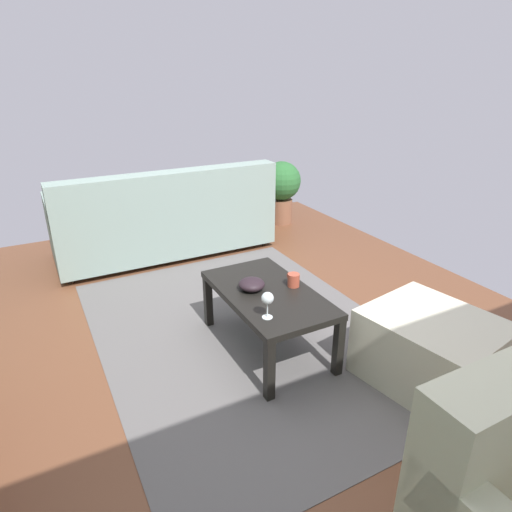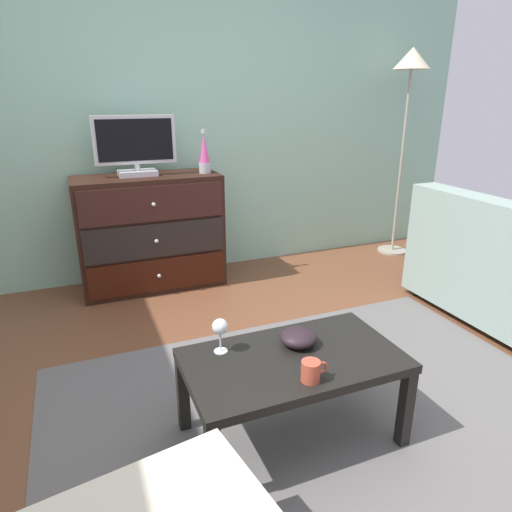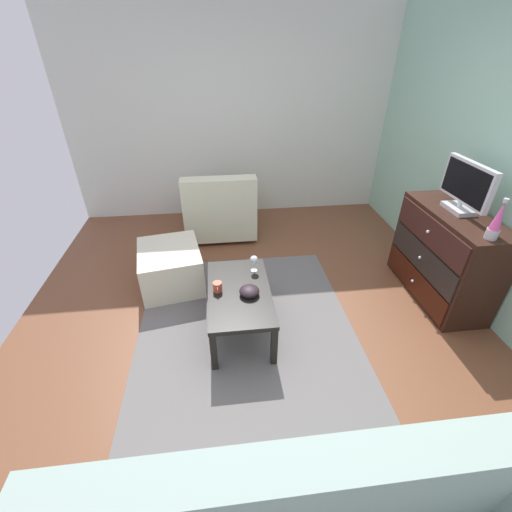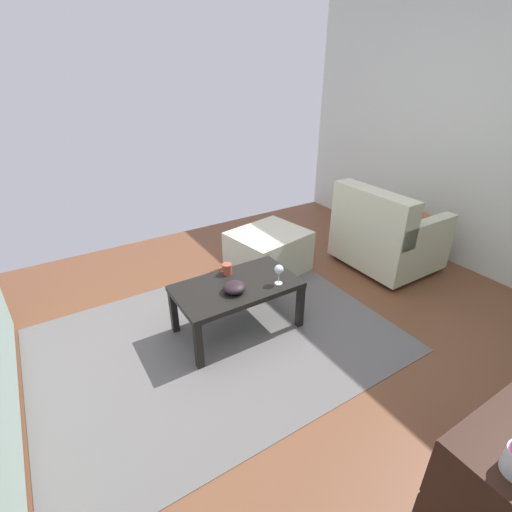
{
  "view_description": "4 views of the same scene",
  "coord_description": "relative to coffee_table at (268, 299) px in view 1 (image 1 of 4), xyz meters",
  "views": [
    {
      "loc": [
        -2.13,
        0.96,
        1.7
      ],
      "look_at": [
        0.12,
        -0.23,
        0.61
      ],
      "focal_mm": 31.03,
      "sensor_mm": 36.0,
      "label": 1
    },
    {
      "loc": [
        -0.78,
        -1.73,
        1.46
      ],
      "look_at": [
        -0.05,
        0.04,
        0.78
      ],
      "focal_mm": 31.67,
      "sensor_mm": 36.0,
      "label": 2
    },
    {
      "loc": [
        2.23,
        -0.37,
        2.17
      ],
      "look_at": [
        -0.15,
        -0.09,
        0.65
      ],
      "focal_mm": 23.63,
      "sensor_mm": 36.0,
      "label": 3
    },
    {
      "loc": [
        1.14,
        1.84,
        1.9
      ],
      "look_at": [
        -0.15,
        -0.22,
        0.63
      ],
      "focal_mm": 26.1,
      "sensor_mm": 36.0,
      "label": 4
    }
  ],
  "objects": [
    {
      "name": "mug",
      "position": [
        -0.01,
        -0.18,
        0.1
      ],
      "size": [
        0.11,
        0.08,
        0.08
      ],
      "color": "#B74C36",
      "rests_on": "coffee_table"
    },
    {
      "name": "potted_plant",
      "position": [
        2.14,
        -1.38,
        0.07
      ],
      "size": [
        0.44,
        0.44,
        0.72
      ],
      "color": "brown",
      "rests_on": "ground_plane"
    },
    {
      "name": "ottoman",
      "position": [
        -0.73,
        -0.66,
        -0.15
      ],
      "size": [
        0.79,
        0.71,
        0.42
      ],
      "primitive_type": "cube",
      "rotation": [
        0.0,
        0.0,
        0.17
      ],
      "color": "beige",
      "rests_on": "ground_plane"
    },
    {
      "name": "area_rug",
      "position": [
        0.2,
        0.05,
        -0.36
      ],
      "size": [
        2.6,
        1.9,
        0.01
      ],
      "primitive_type": "cube",
      "color": "#635F5E",
      "rests_on": "ground_plane"
    },
    {
      "name": "ground_plane",
      "position": [
        0.0,
        0.25,
        -0.38
      ],
      "size": [
        5.58,
        4.57,
        0.05
      ],
      "primitive_type": "cube",
      "color": "brown"
    },
    {
      "name": "couch_large",
      "position": [
        1.88,
        0.09,
        -0.02
      ],
      "size": [
        0.85,
        2.04,
        0.86
      ],
      "color": "#332319",
      "rests_on": "ground_plane"
    },
    {
      "name": "bowl_decorative",
      "position": [
        0.07,
        0.08,
        0.09
      ],
      "size": [
        0.17,
        0.17,
        0.07
      ],
      "primitive_type": "ellipsoid",
      "color": "black",
      "rests_on": "coffee_table"
    },
    {
      "name": "coffee_table",
      "position": [
        0.0,
        0.0,
        0.0
      ],
      "size": [
        0.93,
        0.52,
        0.41
      ],
      "color": "black",
      "rests_on": "ground_plane"
    },
    {
      "name": "wine_glass",
      "position": [
        -0.27,
        0.16,
        0.17
      ],
      "size": [
        0.07,
        0.07,
        0.16
      ],
      "color": "silver",
      "rests_on": "coffee_table"
    }
  ]
}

